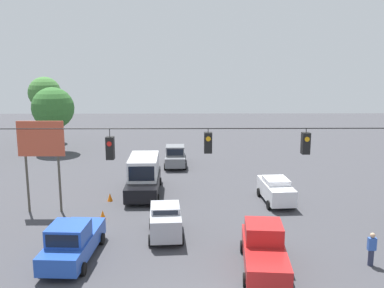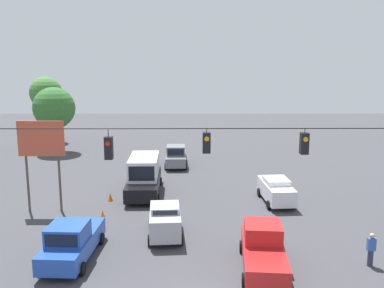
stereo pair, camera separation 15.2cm
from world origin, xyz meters
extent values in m
cylinder|color=black|center=(0.00, -1.93, 7.49)|extent=(18.53, 0.04, 0.04)
cube|color=black|center=(-4.00, -1.93, 6.87)|extent=(0.32, 0.36, 0.89)
cylinder|color=black|center=(-4.00, -1.93, 7.40)|extent=(0.03, 0.03, 0.18)
cylinder|color=orange|center=(-4.00, -1.74, 7.07)|extent=(0.20, 0.02, 0.20)
cube|color=black|center=(0.00, -1.93, 6.90)|extent=(0.32, 0.36, 0.85)
cylinder|color=black|center=(0.00, -1.93, 7.41)|extent=(0.03, 0.03, 0.16)
cylinder|color=orange|center=(0.00, -1.74, 7.09)|extent=(0.20, 0.02, 0.20)
cube|color=black|center=(4.00, -1.93, 6.68)|extent=(0.32, 0.36, 0.93)
cylinder|color=black|center=(4.00, -1.93, 7.32)|extent=(0.03, 0.03, 0.33)
cylinder|color=red|center=(4.00, -1.74, 6.90)|extent=(0.20, 0.02, 0.20)
cube|color=#234CB2|center=(6.80, -5.82, 0.77)|extent=(2.32, 5.66, 0.90)
cube|color=#234CB2|center=(6.83, -5.16, 1.67)|extent=(1.96, 2.10, 0.90)
cube|color=black|center=(6.89, -4.15, 1.67)|extent=(1.61, 0.11, 0.63)
cylinder|color=black|center=(7.90, -4.08, 0.32)|extent=(0.26, 0.65, 0.64)
cylinder|color=black|center=(5.89, -3.97, 0.32)|extent=(0.26, 0.65, 0.64)
cylinder|color=black|center=(7.70, -7.68, 0.32)|extent=(0.26, 0.65, 0.64)
cylinder|color=black|center=(5.69, -7.57, 0.32)|extent=(0.26, 0.65, 0.64)
cube|color=silver|center=(-5.63, -14.80, 0.89)|extent=(2.06, 4.69, 1.14)
cube|color=silver|center=(-5.63, -14.80, 1.64)|extent=(1.75, 2.12, 0.36)
cube|color=black|center=(-5.57, -15.81, 1.64)|extent=(1.41, 0.11, 0.25)
cylinder|color=black|center=(-6.42, -16.34, 0.32)|extent=(0.26, 0.65, 0.64)
cylinder|color=black|center=(-4.65, -16.23, 0.32)|extent=(0.26, 0.65, 0.64)
cylinder|color=black|center=(-6.61, -13.37, 0.32)|extent=(0.26, 0.65, 0.64)
cylinder|color=black|center=(-4.84, -13.25, 0.32)|extent=(0.26, 0.65, 0.64)
cube|color=slate|center=(2.04, -26.30, 0.77)|extent=(2.04, 5.39, 0.90)
cube|color=slate|center=(2.03, -25.65, 1.67)|extent=(1.81, 1.96, 0.90)
cube|color=black|center=(2.01, -24.68, 1.67)|extent=(1.54, 0.05, 0.63)
cylinder|color=black|center=(2.97, -24.54, 0.32)|extent=(0.23, 0.64, 0.64)
cylinder|color=black|center=(1.04, -24.58, 0.32)|extent=(0.23, 0.64, 0.64)
cylinder|color=black|center=(3.04, -28.01, 0.32)|extent=(0.23, 0.64, 0.64)
cylinder|color=black|center=(1.12, -28.05, 0.32)|extent=(0.23, 0.64, 0.64)
cube|color=black|center=(4.26, -17.03, 0.82)|extent=(2.54, 7.13, 1.00)
cube|color=silver|center=(4.27, -17.38, 2.11)|extent=(2.28, 4.58, 1.57)
cube|color=black|center=(4.21, -15.11, 2.11)|extent=(1.89, 0.07, 1.10)
cylinder|color=black|center=(5.38, -14.70, 0.32)|extent=(0.24, 0.65, 0.64)
cylinder|color=black|center=(3.02, -14.76, 0.32)|extent=(0.24, 0.65, 0.64)
cylinder|color=black|center=(5.50, -19.30, 0.32)|extent=(0.24, 0.65, 0.64)
cylinder|color=black|center=(3.13, -19.36, 0.32)|extent=(0.24, 0.65, 0.64)
cube|color=#A8AAB2|center=(2.14, -8.64, 0.95)|extent=(2.02, 4.03, 1.26)
cube|color=#A8AAB2|center=(2.14, -8.64, 1.76)|extent=(1.73, 1.83, 0.36)
cube|color=black|center=(2.08, -7.77, 1.76)|extent=(1.40, 0.12, 0.25)
cylinder|color=black|center=(2.93, -7.31, 0.32)|extent=(0.26, 0.65, 0.64)
cylinder|color=black|center=(1.18, -7.43, 0.32)|extent=(0.26, 0.65, 0.64)
cylinder|color=black|center=(3.10, -9.85, 0.32)|extent=(0.26, 0.65, 0.64)
cylinder|color=black|center=(1.35, -9.97, 0.32)|extent=(0.26, 0.65, 0.64)
cube|color=red|center=(-2.97, -4.56, 0.77)|extent=(2.48, 5.73, 0.90)
cube|color=red|center=(-3.02, -5.23, 1.67)|extent=(2.01, 2.16, 0.90)
cube|color=black|center=(-3.11, -6.24, 1.67)|extent=(1.60, 0.16, 0.63)
cylinder|color=black|center=(-4.12, -6.28, 0.32)|extent=(0.28, 0.66, 0.64)
cylinder|color=black|center=(-2.13, -6.46, 0.32)|extent=(0.28, 0.66, 0.64)
cylinder|color=black|center=(-3.80, -2.67, 0.32)|extent=(0.28, 0.66, 0.64)
cylinder|color=black|center=(-1.81, -2.85, 0.32)|extent=(0.28, 0.66, 0.64)
cone|color=orange|center=(6.44, -4.83, 0.31)|extent=(0.40, 0.40, 0.61)
cone|color=orange|center=(6.53, -8.23, 0.31)|extent=(0.40, 0.40, 0.61)
cone|color=orange|center=(6.40, -11.49, 0.31)|extent=(0.40, 0.40, 0.61)
cone|color=orange|center=(6.59, -15.20, 0.31)|extent=(0.40, 0.40, 0.61)
cylinder|color=#4C473D|center=(9.56, -13.02, 1.95)|extent=(0.16, 0.16, 3.90)
cylinder|color=#4C473D|center=(11.74, -13.02, 1.95)|extent=(0.16, 0.16, 3.90)
cube|color=#BF4C33|center=(10.65, -13.02, 5.10)|extent=(3.13, 0.12, 2.39)
cylinder|color=#2D334C|center=(-8.43, -4.82, 0.41)|extent=(0.28, 0.28, 0.83)
cube|color=#3359B2|center=(-8.43, -4.82, 1.16)|extent=(0.40, 0.24, 0.66)
sphere|color=tan|center=(-8.43, -4.82, 1.61)|extent=(0.26, 0.26, 0.26)
cylinder|color=brown|center=(15.96, -32.92, 1.88)|extent=(0.50, 0.50, 3.76)
sphere|color=#336B2D|center=(15.96, -32.92, 5.05)|extent=(4.70, 4.70, 4.70)
cylinder|color=brown|center=(19.06, -39.79, 2.57)|extent=(0.45, 0.45, 5.13)
sphere|color=#427A38|center=(19.06, -39.79, 6.26)|extent=(4.10, 4.10, 4.10)
camera|label=1|loc=(0.85, 15.19, 10.14)|focal=40.00mm
camera|label=2|loc=(0.70, 15.19, 10.14)|focal=40.00mm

